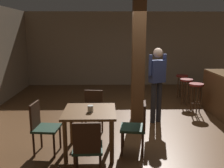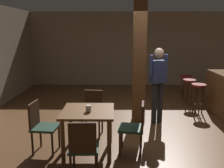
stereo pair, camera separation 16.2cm
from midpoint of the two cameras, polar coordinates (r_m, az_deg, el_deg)
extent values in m
plane|color=brown|center=(5.65, 9.15, -9.78)|extent=(10.80, 10.80, 0.00)
cube|color=gray|center=(9.75, 5.54, 7.96)|extent=(8.00, 0.10, 2.80)
cube|color=brown|center=(5.68, 7.07, 5.01)|extent=(0.28, 0.28, 2.80)
cube|color=brown|center=(4.27, -4.44, -6.26)|extent=(0.88, 0.88, 0.04)
cylinder|color=brown|center=(4.74, 0.54, -9.30)|extent=(0.07, 0.07, 0.73)
cylinder|color=brown|center=(4.79, -8.43, -9.17)|extent=(0.07, 0.07, 0.73)
cylinder|color=brown|center=(4.06, 0.53, -13.10)|extent=(0.07, 0.07, 0.73)
cylinder|color=brown|center=(4.12, -10.05, -12.86)|extent=(0.07, 0.07, 0.73)
cube|color=#1E3828|center=(4.37, 5.46, -10.02)|extent=(0.47, 0.47, 0.04)
cube|color=#382114|center=(4.29, 8.10, -7.31)|extent=(0.09, 0.38, 0.45)
cylinder|color=#382114|center=(4.31, 2.89, -13.56)|extent=(0.04, 0.04, 0.43)
cylinder|color=#382114|center=(4.63, 3.30, -11.70)|extent=(0.04, 0.04, 0.43)
cylinder|color=#382114|center=(4.30, 7.68, -13.75)|extent=(0.04, 0.04, 0.43)
cylinder|color=#382114|center=(4.62, 7.73, -11.87)|extent=(0.04, 0.04, 0.43)
cube|color=#1E3828|center=(5.05, -3.65, -6.88)|extent=(0.47, 0.47, 0.04)
cube|color=#382114|center=(5.17, -3.28, -3.84)|extent=(0.38, 0.08, 0.45)
cylinder|color=#382114|center=(4.94, -1.98, -10.10)|extent=(0.04, 0.04, 0.43)
cylinder|color=#382114|center=(5.01, -6.00, -9.86)|extent=(0.04, 0.04, 0.43)
cylinder|color=#382114|center=(5.26, -1.36, -8.68)|extent=(0.04, 0.04, 0.43)
cylinder|color=#382114|center=(5.33, -5.13, -8.48)|extent=(0.04, 0.04, 0.43)
cube|color=#1E3828|center=(3.70, -5.12, -14.26)|extent=(0.43, 0.43, 0.04)
cube|color=#382114|center=(3.43, -5.40, -12.31)|extent=(0.38, 0.05, 0.45)
cylinder|color=#382114|center=(3.98, -7.51, -16.01)|extent=(0.04, 0.04, 0.43)
cylinder|color=#382114|center=(3.95, -2.26, -16.07)|extent=(0.04, 0.04, 0.43)
cylinder|color=#382114|center=(3.67, -8.11, -18.57)|extent=(0.04, 0.04, 0.43)
cylinder|color=#382114|center=(3.65, -2.34, -18.66)|extent=(0.04, 0.04, 0.43)
cube|color=#1E3828|center=(4.51, -13.96, -9.63)|extent=(0.46, 0.46, 0.04)
cube|color=#382114|center=(4.50, -16.41, -6.75)|extent=(0.08, 0.38, 0.45)
cylinder|color=#382114|center=(4.69, -11.02, -11.58)|extent=(0.04, 0.04, 0.43)
cylinder|color=#382114|center=(4.39, -12.43, -13.36)|extent=(0.04, 0.04, 0.43)
cylinder|color=#382114|center=(4.81, -15.08, -11.20)|extent=(0.04, 0.04, 0.43)
cylinder|color=#382114|center=(4.51, -16.74, -12.89)|extent=(0.04, 0.04, 0.43)
cylinder|color=beige|center=(4.18, -4.29, -5.61)|extent=(0.10, 0.10, 0.11)
cube|color=navy|center=(5.67, 11.36, 2.81)|extent=(0.39, 0.33, 0.50)
sphere|color=beige|center=(5.62, 11.54, 6.99)|extent=(0.28, 0.28, 0.21)
cylinder|color=#232328|center=(5.88, 11.70, -4.14)|extent=(0.16, 0.16, 0.95)
cylinder|color=#232328|center=(5.79, 10.42, -4.34)|extent=(0.16, 0.16, 0.95)
cylinder|color=navy|center=(5.77, 12.99, 4.39)|extent=(0.11, 0.11, 0.46)
cylinder|color=navy|center=(5.54, 9.79, 4.22)|extent=(0.11, 0.11, 0.46)
cylinder|color=maroon|center=(6.72, 19.92, -0.25)|extent=(0.36, 0.36, 0.05)
torus|color=#422816|center=(6.83, 19.64, -4.20)|extent=(0.26, 0.26, 0.02)
cylinder|color=#422816|center=(6.91, 19.38, -3.14)|extent=(0.03, 0.03, 0.72)
cylinder|color=#422816|center=(6.70, 20.02, -3.67)|extent=(0.03, 0.03, 0.72)
cylinder|color=#422816|center=(6.84, 20.63, -3.38)|extent=(0.03, 0.03, 0.72)
cylinder|color=#422816|center=(6.77, 18.74, -3.42)|extent=(0.03, 0.03, 0.72)
cylinder|color=maroon|center=(7.36, 17.92, 0.78)|extent=(0.36, 0.36, 0.05)
torus|color=#4C301C|center=(7.46, 17.68, -2.76)|extent=(0.25, 0.25, 0.02)
cylinder|color=#4C301C|center=(7.55, 17.48, -1.83)|extent=(0.03, 0.03, 0.70)
cylinder|color=#4C301C|center=(7.33, 17.99, -2.27)|extent=(0.03, 0.03, 0.70)
cylinder|color=#4C301C|center=(7.47, 18.58, -2.04)|extent=(0.03, 0.03, 0.70)
cylinder|color=#4C301C|center=(7.41, 16.87, -2.06)|extent=(0.03, 0.03, 0.70)
cylinder|color=maroon|center=(8.02, 17.02, 1.68)|extent=(0.36, 0.36, 0.05)
torus|color=#422816|center=(8.11, 16.82, -1.55)|extent=(0.25, 0.25, 0.02)
cylinder|color=#422816|center=(8.20, 16.64, -0.72)|extent=(0.03, 0.03, 0.69)
cylinder|color=#422816|center=(7.99, 17.09, -1.09)|extent=(0.03, 0.03, 0.69)
cylinder|color=#422816|center=(8.13, 17.65, -0.90)|extent=(0.03, 0.03, 0.69)
cylinder|color=#422816|center=(8.06, 16.07, -0.90)|extent=(0.03, 0.03, 0.69)
camera|label=1|loc=(0.08, -89.09, 0.20)|focal=40.00mm
camera|label=2|loc=(0.08, 90.91, -0.20)|focal=40.00mm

